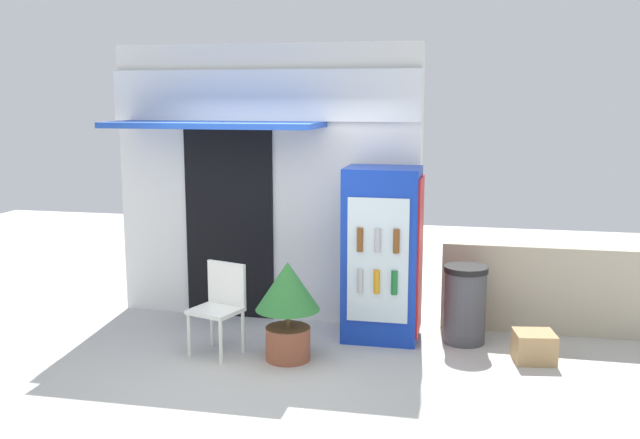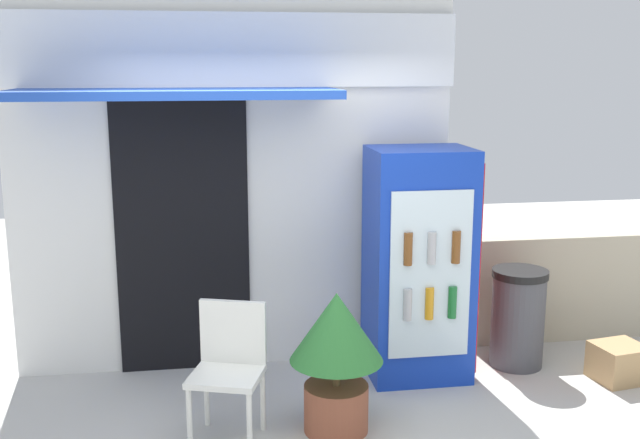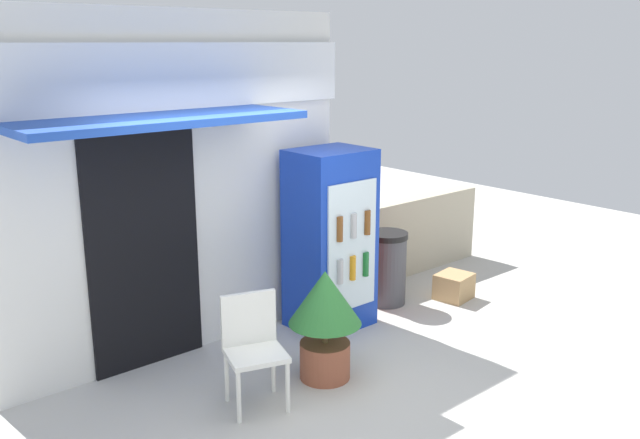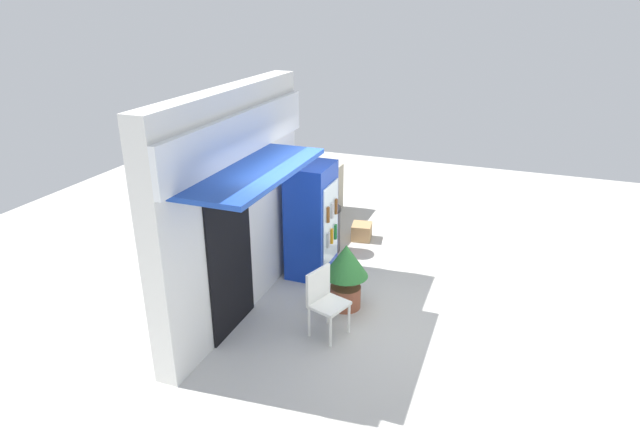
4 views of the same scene
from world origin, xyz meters
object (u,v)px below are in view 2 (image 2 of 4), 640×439
at_px(drink_cooler, 419,264).
at_px(potted_plant_near_shop, 336,348).
at_px(cardboard_box, 619,362).
at_px(plastic_chair, 229,360).
at_px(trash_bin, 518,317).

distance_m(drink_cooler, potted_plant_near_shop, 1.19).
height_order(potted_plant_near_shop, cardboard_box, potted_plant_near_shop).
bearing_deg(plastic_chair, cardboard_box, 7.39).
xyz_separation_m(plastic_chair, trash_bin, (2.35, 0.80, -0.11)).
bearing_deg(potted_plant_near_shop, plastic_chair, 174.88).
height_order(drink_cooler, plastic_chair, drink_cooler).
relative_size(potted_plant_near_shop, cardboard_box, 2.59).
distance_m(potted_plant_near_shop, trash_bin, 1.87).
relative_size(drink_cooler, trash_bin, 2.24).
distance_m(potted_plant_near_shop, cardboard_box, 2.40).
height_order(potted_plant_near_shop, trash_bin, potted_plant_near_shop).
height_order(drink_cooler, potted_plant_near_shop, drink_cooler).
distance_m(drink_cooler, cardboard_box, 1.73).
bearing_deg(plastic_chair, potted_plant_near_shop, -5.12).
relative_size(plastic_chair, cardboard_box, 2.39).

